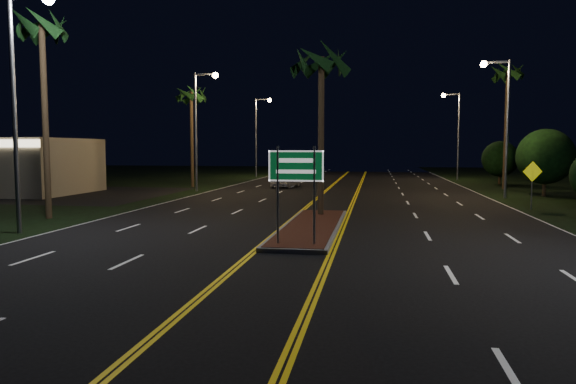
% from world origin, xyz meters
% --- Properties ---
extents(ground, '(120.00, 120.00, 0.00)m').
position_xyz_m(ground, '(0.00, 0.00, 0.00)').
color(ground, black).
rests_on(ground, ground).
extents(median_island, '(2.25, 10.25, 0.17)m').
position_xyz_m(median_island, '(0.00, 7.00, 0.08)').
color(median_island, gray).
rests_on(median_island, ground).
extents(highway_sign, '(1.80, 0.08, 3.20)m').
position_xyz_m(highway_sign, '(0.00, 2.80, 2.40)').
color(highway_sign, gray).
rests_on(highway_sign, ground).
extents(streetlight_left_near, '(1.91, 0.44, 9.00)m').
position_xyz_m(streetlight_left_near, '(-10.61, 4.00, 5.66)').
color(streetlight_left_near, gray).
rests_on(streetlight_left_near, ground).
extents(streetlight_left_mid, '(1.91, 0.44, 9.00)m').
position_xyz_m(streetlight_left_mid, '(-10.61, 24.00, 5.66)').
color(streetlight_left_mid, gray).
rests_on(streetlight_left_mid, ground).
extents(streetlight_left_far, '(1.91, 0.44, 9.00)m').
position_xyz_m(streetlight_left_far, '(-10.61, 44.00, 5.66)').
color(streetlight_left_far, gray).
rests_on(streetlight_left_far, ground).
extents(streetlight_right_mid, '(1.91, 0.44, 9.00)m').
position_xyz_m(streetlight_right_mid, '(10.61, 22.00, 5.66)').
color(streetlight_right_mid, gray).
rests_on(streetlight_right_mid, ground).
extents(streetlight_right_far, '(1.91, 0.44, 9.00)m').
position_xyz_m(streetlight_right_far, '(10.61, 42.00, 5.66)').
color(streetlight_right_far, gray).
rests_on(streetlight_right_far, ground).
extents(palm_median, '(2.40, 2.40, 8.30)m').
position_xyz_m(palm_median, '(0.00, 10.50, 7.28)').
color(palm_median, '#382819').
rests_on(palm_median, ground).
extents(palm_left_near, '(2.40, 2.40, 9.80)m').
position_xyz_m(palm_left_near, '(-12.50, 8.00, 8.68)').
color(palm_left_near, '#382819').
rests_on(palm_left_near, ground).
extents(palm_left_far, '(2.40, 2.40, 8.80)m').
position_xyz_m(palm_left_far, '(-12.80, 28.00, 7.75)').
color(palm_left_far, '#382819').
rests_on(palm_left_far, ground).
extents(palm_right_far, '(2.40, 2.40, 10.30)m').
position_xyz_m(palm_right_far, '(12.80, 30.00, 9.14)').
color(palm_right_far, '#382819').
rests_on(palm_right_far, ground).
extents(shrub_mid, '(3.78, 3.78, 4.62)m').
position_xyz_m(shrub_mid, '(14.00, 24.00, 2.73)').
color(shrub_mid, '#382819').
rests_on(shrub_mid, ground).
extents(shrub_far, '(3.24, 3.24, 3.96)m').
position_xyz_m(shrub_far, '(13.80, 36.00, 2.34)').
color(shrub_far, '#382819').
rests_on(shrub_far, ground).
extents(car_near, '(2.84, 5.10, 1.61)m').
position_xyz_m(car_near, '(-4.96, 29.34, 0.80)').
color(car_near, silver).
rests_on(car_near, ground).
extents(car_far, '(2.82, 5.30, 1.69)m').
position_xyz_m(car_far, '(-6.82, 38.21, 0.84)').
color(car_far, '#B9BBC3').
rests_on(car_far, ground).
extents(warning_sign, '(1.05, 0.32, 2.59)m').
position_xyz_m(warning_sign, '(10.80, 15.50, 1.69)').
color(warning_sign, gray).
rests_on(warning_sign, ground).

